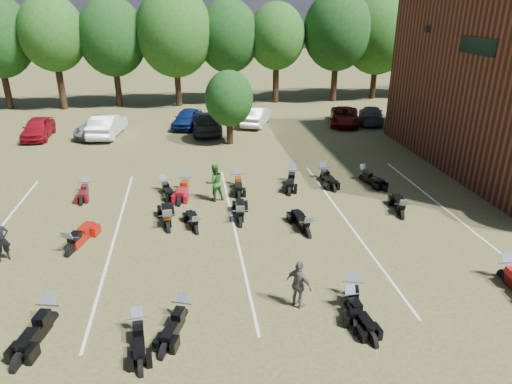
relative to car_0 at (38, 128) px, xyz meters
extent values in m
plane|color=brown|center=(15.32, -18.95, -0.72)|extent=(160.00, 160.00, 0.00)
imported|color=maroon|center=(0.00, 0.00, 0.00)|extent=(1.83, 4.29, 1.44)
imported|color=silver|center=(4.79, -0.17, 0.08)|extent=(2.32, 5.04, 1.60)
imported|color=gray|center=(4.21, 0.18, -0.04)|extent=(3.48, 5.31, 1.36)
imported|color=black|center=(11.84, -0.25, 0.03)|extent=(2.25, 5.24, 1.51)
imported|color=#0B1B4F|center=(10.50, 1.47, -0.02)|extent=(2.82, 4.41, 1.40)
imported|color=#BABAB5|center=(15.86, 1.36, 0.00)|extent=(3.09, 4.63, 1.44)
imported|color=#520405|center=(22.75, 0.51, -0.07)|extent=(3.40, 5.08, 1.30)
imported|color=#36363B|center=(25.03, 0.75, -0.07)|extent=(3.20, 4.85, 1.31)
imported|color=black|center=(3.46, -17.25, 0.13)|extent=(0.74, 0.66, 1.70)
imported|color=#2B6024|center=(11.69, -12.85, 0.22)|extent=(1.08, 0.94, 1.88)
imported|color=#58544B|center=(13.78, -21.67, 0.10)|extent=(0.91, 0.99, 1.63)
cube|color=black|center=(24.67, -6.95, 6.78)|extent=(0.30, 0.40, 0.30)
cube|color=black|center=(24.79, -11.95, 6.28)|extent=(0.06, 3.00, 0.80)
cylinder|color=black|center=(-5.68, 10.05, 1.32)|extent=(0.58, 0.58, 4.08)
cylinder|color=black|center=(-0.68, 10.05, 1.32)|extent=(0.58, 0.58, 4.08)
ellipsoid|color=#1E4C19|center=(-0.68, 10.05, 5.61)|extent=(6.00, 6.00, 6.90)
cylinder|color=black|center=(4.32, 10.05, 1.32)|extent=(0.57, 0.58, 4.08)
ellipsoid|color=#1E4C19|center=(4.32, 10.05, 5.61)|extent=(6.00, 6.00, 6.90)
cylinder|color=black|center=(9.32, 10.05, 1.32)|extent=(0.57, 0.58, 4.08)
ellipsoid|color=#1E4C19|center=(9.32, 10.05, 5.61)|extent=(6.00, 6.00, 6.90)
cylinder|color=black|center=(14.32, 10.05, 1.32)|extent=(0.58, 0.58, 4.08)
ellipsoid|color=#1E4C19|center=(14.32, 10.05, 5.61)|extent=(6.00, 6.00, 6.90)
cylinder|color=black|center=(19.32, 10.05, 1.32)|extent=(0.57, 0.58, 4.08)
ellipsoid|color=#1E4C19|center=(19.32, 10.05, 5.61)|extent=(6.00, 6.00, 6.90)
cylinder|color=black|center=(24.32, 10.05, 1.32)|extent=(0.57, 0.58, 4.08)
ellipsoid|color=#1E4C19|center=(24.32, 10.05, 5.61)|extent=(6.00, 6.00, 6.90)
cylinder|color=black|center=(29.32, 10.05, 1.32)|extent=(0.57, 0.58, 4.08)
ellipsoid|color=#1E4C19|center=(29.32, 10.05, 5.61)|extent=(6.00, 6.00, 6.90)
cylinder|color=black|center=(34.32, 10.05, 1.32)|extent=(0.58, 0.58, 4.08)
ellipsoid|color=#1E4C19|center=(34.32, 10.05, 5.61)|extent=(6.00, 6.00, 6.90)
cylinder|color=black|center=(39.32, 10.05, 1.32)|extent=(0.58, 0.58, 4.08)
ellipsoid|color=#1E4C19|center=(39.32, 10.05, 5.61)|extent=(6.00, 6.00, 6.90)
cylinder|color=black|center=(13.32, -3.45, 0.23)|extent=(0.24, 0.24, 1.90)
sphere|color=#1E4C19|center=(13.32, -3.45, 2.38)|extent=(3.20, 3.20, 3.20)
cube|color=silver|center=(7.32, -15.95, -0.72)|extent=(0.10, 14.00, 0.01)
cube|color=silver|center=(12.32, -15.95, -0.72)|extent=(0.10, 14.00, 0.01)
cube|color=silver|center=(17.32, -15.95, -0.72)|extent=(0.10, 14.00, 0.01)
cube|color=silver|center=(22.32, -15.95, -0.72)|extent=(0.10, 14.00, 0.01)
camera|label=1|loc=(10.67, -33.40, 8.33)|focal=32.00mm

